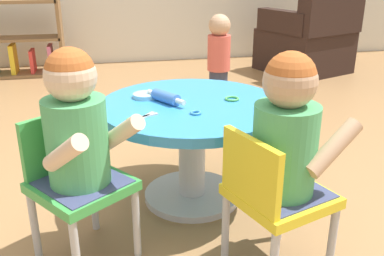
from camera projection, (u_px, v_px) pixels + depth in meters
The scene contains 14 objects.
ground_plane at pixel (192, 197), 2.05m from camera, with size 10.00×10.00×0.00m, color #9E7247.
craft_table at pixel (192, 130), 1.92m from camera, with size 0.80×0.80×0.47m.
child_chair_left at pixel (76, 181), 1.55m from camera, with size 0.42×0.42×0.54m.
seated_child_left at pixel (76, 125), 1.45m from camera, with size 0.42×0.44×0.51m.
child_chair_right at pixel (273, 196), 1.46m from camera, with size 0.38×0.38×0.54m.
seated_child_right at pixel (287, 131), 1.39m from camera, with size 0.42×0.37×0.51m.
bookshelf_low at pixel (11, 43), 4.04m from camera, with size 0.93×0.28×0.70m.
armchair_dark at pixel (309, 40), 4.19m from camera, with size 0.91×0.92×0.85m.
toddler_standing at pixel (219, 57), 3.25m from camera, with size 0.17×0.17×0.67m.
rolling_pin at pixel (166, 97), 1.87m from camera, with size 0.14×0.21×0.05m.
craft_scissors at pixel (139, 119), 1.69m from camera, with size 0.14×0.12×0.01m.
playdough_blob_0 at pixel (145, 95), 1.95m from camera, with size 0.11×0.11×0.02m, color #8CCCF2.
cookie_cutter_0 at pixel (196, 113), 1.74m from camera, with size 0.05×0.05×0.01m, color #3F99D8.
cookie_cutter_1 at pixel (232, 99), 1.92m from camera, with size 0.06×0.06×0.01m, color #4CB259.
Camera 1 is at (-0.36, -1.75, 1.05)m, focal length 40.89 mm.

